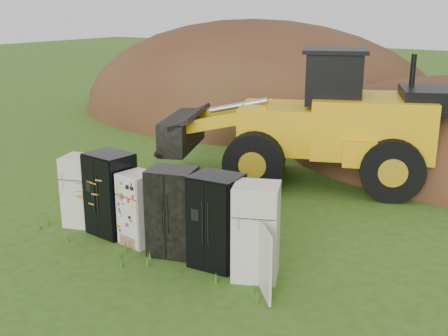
% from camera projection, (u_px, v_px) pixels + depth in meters
% --- Properties ---
extents(ground, '(120.00, 120.00, 0.00)m').
position_uv_depth(ground, '(162.00, 248.00, 12.22)').
color(ground, '#325416').
rests_on(ground, ground).
extents(fridge_leftmost, '(0.95, 0.93, 1.70)m').
position_uv_depth(fridge_leftmost, '(82.00, 191.00, 13.32)').
color(fridge_leftmost, beige).
rests_on(fridge_leftmost, ground).
extents(fridge_black_side, '(1.06, 0.87, 1.91)m').
position_uv_depth(fridge_black_side, '(111.00, 194.00, 12.80)').
color(fridge_black_side, black).
rests_on(fridge_black_side, ground).
extents(fridge_sticker, '(0.80, 0.75, 1.62)m').
position_uv_depth(fridge_sticker, '(139.00, 209.00, 12.28)').
color(fridge_sticker, white).
rests_on(fridge_sticker, ground).
extents(fridge_dark_mid, '(1.14, 1.03, 1.86)m').
position_uv_depth(fridge_dark_mid, '(173.00, 212.00, 11.75)').
color(fridge_dark_mid, black).
rests_on(fridge_dark_mid, ground).
extents(fridge_black_right, '(1.02, 0.88, 1.91)m').
position_uv_depth(fridge_black_right, '(216.00, 221.00, 11.19)').
color(fridge_black_right, black).
rests_on(fridge_black_right, ground).
extents(fridge_open_door, '(1.10, 1.06, 1.88)m').
position_uv_depth(fridge_open_door, '(256.00, 231.00, 10.70)').
color(fridge_open_door, beige).
rests_on(fridge_open_door, ground).
extents(wheel_loader, '(8.75, 6.21, 3.93)m').
position_uv_depth(wheel_loader, '(298.00, 116.00, 16.38)').
color(wheel_loader, '#E7A90F').
rests_on(wheel_loader, ground).
extents(dirt_mound_left, '(18.40, 13.80, 8.92)m').
position_uv_depth(dirt_mound_left, '(253.00, 112.00, 27.73)').
color(dirt_mound_left, '#462316').
rests_on(dirt_mound_left, ground).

